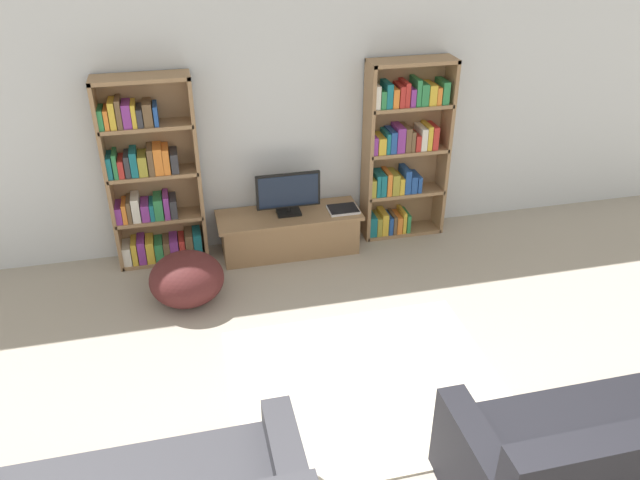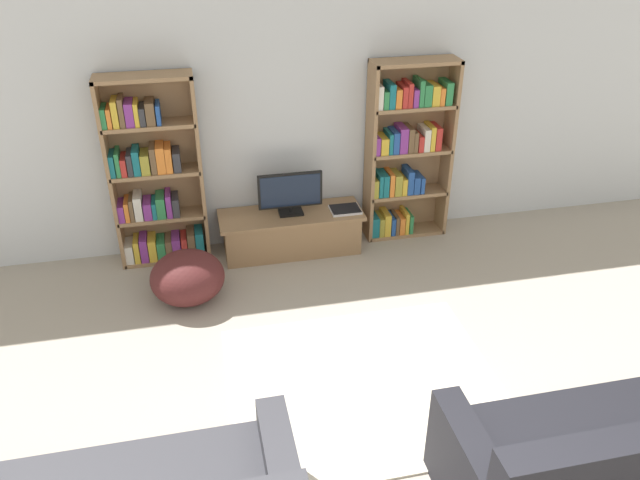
{
  "view_description": "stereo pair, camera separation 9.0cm",
  "coord_description": "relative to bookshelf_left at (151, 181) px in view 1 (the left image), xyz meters",
  "views": [
    {
      "loc": [
        -1.09,
        -1.6,
        3.32
      ],
      "look_at": [
        -0.03,
        2.85,
        0.7
      ],
      "focal_mm": 35.0,
      "sensor_mm": 36.0,
      "label": 1
    },
    {
      "loc": [
        -1.0,
        -1.62,
        3.32
      ],
      "look_at": [
        -0.03,
        2.85,
        0.7
      ],
      "focal_mm": 35.0,
      "sensor_mm": 36.0,
      "label": 2
    }
  ],
  "objects": [
    {
      "name": "wall_back",
      "position": [
        1.4,
        0.18,
        0.44
      ],
      "size": [
        8.8,
        0.06,
        2.6
      ],
      "color": "silver",
      "rests_on": "ground_plane"
    },
    {
      "name": "beanbag_ottoman",
      "position": [
        0.23,
        -0.81,
        -0.63
      ],
      "size": [
        0.67,
        0.67,
        0.46
      ],
      "primitive_type": "ellipsoid",
      "color": "#4C1E1E",
      "rests_on": "ground_plane"
    },
    {
      "name": "laptop",
      "position": [
        1.85,
        -0.2,
        -0.42
      ],
      "size": [
        0.3,
        0.24,
        0.03
      ],
      "color": "silver",
      "rests_on": "tv_stand"
    },
    {
      "name": "bookshelf_left",
      "position": [
        0.0,
        0.0,
        0.0
      ],
      "size": [
        0.87,
        0.3,
        1.87
      ],
      "color": "#93704C",
      "rests_on": "ground_plane"
    },
    {
      "name": "bookshelf_right",
      "position": [
        2.52,
        0.0,
        0.08
      ],
      "size": [
        0.87,
        0.3,
        1.87
      ],
      "color": "#93704C",
      "rests_on": "ground_plane"
    },
    {
      "name": "area_rug",
      "position": [
        1.49,
        -2.26,
        -0.85
      ],
      "size": [
        2.03,
        1.74,
        0.02
      ],
      "color": "beige",
      "rests_on": "ground_plane"
    },
    {
      "name": "couch_right_sofa",
      "position": [
        2.71,
        -3.55,
        -0.55
      ],
      "size": [
        2.08,
        0.92,
        0.94
      ],
      "color": "black",
      "rests_on": "ground_plane"
    },
    {
      "name": "television",
      "position": [
        1.29,
        -0.15,
        -0.2
      ],
      "size": [
        0.64,
        0.16,
        0.44
      ],
      "color": "black",
      "rests_on": "tv_stand"
    },
    {
      "name": "tv_stand",
      "position": [
        1.29,
        -0.14,
        -0.65
      ],
      "size": [
        1.45,
        0.52,
        0.43
      ],
      "color": "#8E6B47",
      "rests_on": "ground_plane"
    }
  ]
}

